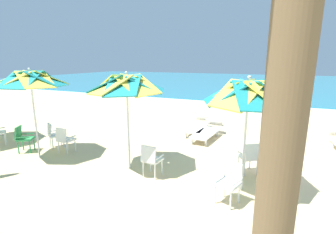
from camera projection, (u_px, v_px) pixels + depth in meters
ground_plane at (271, 158)px, 7.66m from camera, size 80.00×80.00×0.00m
sea at (281, 83)px, 32.33m from camera, size 80.00×36.00×0.10m
surf_foam at (278, 107)px, 16.09m from camera, size 80.00×0.70×0.01m
beach_umbrella_0 at (248, 94)px, 5.31m from camera, size 1.97×1.97×2.62m
plastic_chair_0 at (230, 180)px, 5.19m from camera, size 0.55×0.58×0.87m
plastic_chair_1 at (249, 156)px, 6.49m from camera, size 0.62×0.63×0.87m
plastic_chair_2 at (276, 178)px, 5.28m from camera, size 0.57×0.55×0.87m
beach_umbrella_1 at (127, 85)px, 6.45m from camera, size 2.05×2.05×2.66m
plastic_chair_3 at (151, 159)px, 6.32m from camera, size 0.47×0.50×0.87m
beach_umbrella_2 at (30, 80)px, 7.26m from camera, size 2.08×2.08×2.72m
plastic_chair_4 at (23, 137)px, 8.07m from camera, size 0.62×0.61×0.87m
plastic_chair_5 at (54, 134)px, 8.45m from camera, size 0.60×0.61×0.87m
plastic_chair_6 at (65, 139)px, 7.92m from camera, size 0.44×0.47×0.87m
sun_lounger_1 at (282, 138)px, 8.64m from camera, size 1.05×2.23×0.62m
sun_lounger_2 at (208, 131)px, 9.55m from camera, size 0.80×2.19×0.62m
sun_lounger_3 at (198, 126)px, 10.33m from camera, size 0.77×2.18×0.62m
palm_tree_2 at (294, 10)px, 1.62m from camera, size 2.91×2.61×5.20m
cooler_box at (278, 171)px, 6.31m from camera, size 0.50×0.34×0.40m
beachgoer_seated at (303, 109)px, 13.74m from camera, size 0.30×0.93×0.92m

